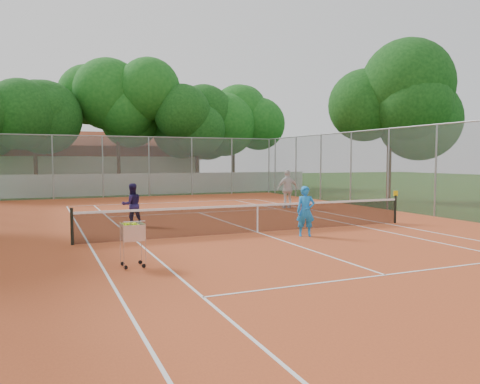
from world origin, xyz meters
name	(u,v)px	position (x,y,z in m)	size (l,w,h in m)	color
ground	(257,233)	(0.00, 0.00, 0.00)	(120.00, 120.00, 0.00)	#183A0F
court_pad	(257,233)	(0.00, 0.00, 0.01)	(18.00, 34.00, 0.02)	#BB4D24
court_lines	(257,232)	(0.00, 0.00, 0.02)	(10.98, 23.78, 0.01)	white
tennis_net	(257,218)	(0.00, 0.00, 0.51)	(11.88, 0.10, 0.98)	black
perimeter_fence	(258,174)	(0.00, 0.00, 2.00)	(18.00, 34.00, 4.00)	slate
boundary_wall	(143,184)	(0.00, 19.00, 0.75)	(26.00, 0.30, 1.50)	white
clubhouse	(98,163)	(-2.00, 29.00, 2.20)	(16.40, 9.00, 4.40)	beige
tropical_trees	(134,127)	(0.00, 22.00, 5.00)	(29.00, 19.00, 10.00)	#0E3810
player_near	(306,211)	(1.10, -1.31, 0.83)	(0.59, 0.39, 1.62)	#1A7FE1
player_far_left	(132,205)	(-3.62, 3.29, 0.81)	(0.77, 0.60, 1.58)	#1F1746
player_far_right	(288,189)	(4.80, 6.55, 1.00)	(1.15, 0.48, 1.96)	silver
ball_hopper	(133,243)	(-4.83, -3.53, 0.57)	(0.53, 0.53, 1.10)	silver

